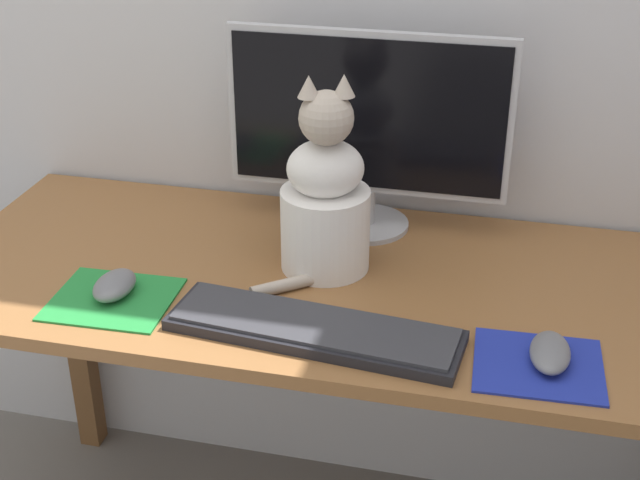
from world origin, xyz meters
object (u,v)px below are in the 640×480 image
(monitor, at_px, (366,125))
(computer_mouse_right, at_px, (550,352))
(keyboard, at_px, (314,329))
(cat, at_px, (325,200))
(computer_mouse_left, at_px, (115,285))

(monitor, relative_size, computer_mouse_right, 4.77)
(monitor, relative_size, keyboard, 1.11)
(monitor, bearing_deg, computer_mouse_right, -47.39)
(keyboard, relative_size, cat, 1.33)
(keyboard, height_order, computer_mouse_left, computer_mouse_left)
(monitor, bearing_deg, cat, -101.76)
(keyboard, bearing_deg, computer_mouse_right, 6.94)
(monitor, distance_m, computer_mouse_left, 0.54)
(keyboard, distance_m, computer_mouse_left, 0.36)
(keyboard, bearing_deg, cat, 104.26)
(cat, bearing_deg, computer_mouse_left, -169.31)
(cat, bearing_deg, computer_mouse_right, -47.03)
(monitor, distance_m, computer_mouse_right, 0.56)
(computer_mouse_left, xyz_separation_m, cat, (0.32, 0.18, 0.11))
(computer_mouse_left, bearing_deg, cat, 29.43)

